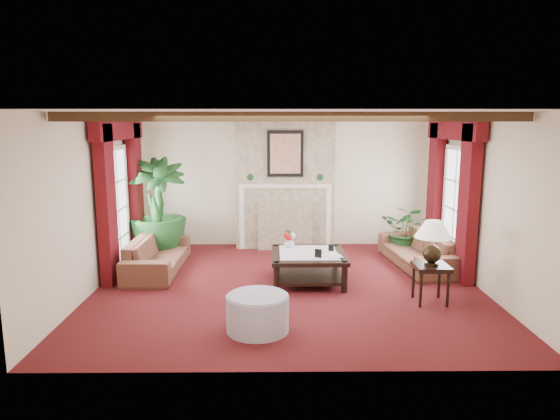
{
  "coord_description": "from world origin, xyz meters",
  "views": [
    {
      "loc": [
        -0.2,
        -7.59,
        2.59
      ],
      "look_at": [
        -0.12,
        0.4,
        1.16
      ],
      "focal_mm": 32.0,
      "sensor_mm": 36.0,
      "label": 1
    }
  ],
  "objects_px": {
    "potted_palm": "(158,230)",
    "ottoman": "(258,313)",
    "sofa_right": "(418,245)",
    "coffee_table": "(308,267)",
    "side_table": "(430,283)",
    "sofa_left": "(157,249)"
  },
  "relations": [
    {
      "from": "coffee_table",
      "to": "sofa_left",
      "type": "bearing_deg",
      "value": 165.6
    },
    {
      "from": "potted_palm",
      "to": "coffee_table",
      "type": "distance_m",
      "value": 3.16
    },
    {
      "from": "coffee_table",
      "to": "potted_palm",
      "type": "bearing_deg",
      "value": 150.93
    },
    {
      "from": "sofa_left",
      "to": "ottoman",
      "type": "height_order",
      "value": "sofa_left"
    },
    {
      "from": "potted_palm",
      "to": "ottoman",
      "type": "height_order",
      "value": "potted_palm"
    },
    {
      "from": "potted_palm",
      "to": "ottoman",
      "type": "bearing_deg",
      "value": -59.61
    },
    {
      "from": "sofa_right",
      "to": "side_table",
      "type": "xyz_separation_m",
      "value": [
        -0.33,
        -1.82,
        -0.12
      ]
    },
    {
      "from": "sofa_right",
      "to": "sofa_left",
      "type": "bearing_deg",
      "value": -93.77
    },
    {
      "from": "sofa_right",
      "to": "potted_palm",
      "type": "height_order",
      "value": "potted_palm"
    },
    {
      "from": "coffee_table",
      "to": "sofa_right",
      "type": "bearing_deg",
      "value": 22.97
    },
    {
      "from": "sofa_left",
      "to": "potted_palm",
      "type": "relative_size",
      "value": 0.95
    },
    {
      "from": "sofa_left",
      "to": "potted_palm",
      "type": "xyz_separation_m",
      "value": [
        -0.17,
        0.86,
        0.14
      ]
    },
    {
      "from": "coffee_table",
      "to": "side_table",
      "type": "bearing_deg",
      "value": -29.51
    },
    {
      "from": "side_table",
      "to": "sofa_right",
      "type": "bearing_deg",
      "value": 79.72
    },
    {
      "from": "potted_palm",
      "to": "coffee_table",
      "type": "relative_size",
      "value": 1.81
    },
    {
      "from": "side_table",
      "to": "ottoman",
      "type": "height_order",
      "value": "side_table"
    },
    {
      "from": "potted_palm",
      "to": "coffee_table",
      "type": "height_order",
      "value": "potted_palm"
    },
    {
      "from": "potted_palm",
      "to": "side_table",
      "type": "bearing_deg",
      "value": -28.79
    },
    {
      "from": "coffee_table",
      "to": "ottoman",
      "type": "distance_m",
      "value": 2.06
    },
    {
      "from": "sofa_left",
      "to": "ottoman",
      "type": "bearing_deg",
      "value": -144.36
    },
    {
      "from": "ottoman",
      "to": "sofa_right",
      "type": "bearing_deg",
      "value": 45.08
    },
    {
      "from": "sofa_left",
      "to": "side_table",
      "type": "relative_size",
      "value": 3.63
    }
  ]
}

